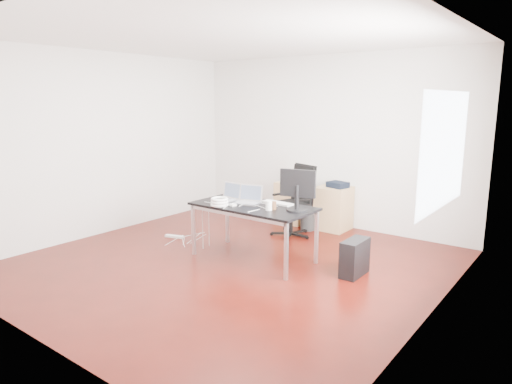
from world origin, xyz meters
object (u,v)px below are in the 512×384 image
Objects in this scene: filing_cabinet_left at (294,202)px; filing_cabinet_right at (333,208)px; pc_tower at (355,258)px; desk at (253,209)px; office_chair at (296,197)px.

filing_cabinet_left is 0.76m from filing_cabinet_right.
filing_cabinet_right is 1.56× the size of pc_tower.
filing_cabinet_left is at bearing 107.26° from desk.
filing_cabinet_left and filing_cabinet_right have the same top height.
desk reaches higher than filing_cabinet_right.
office_chair is 2.40× the size of pc_tower.
office_chair is 1.81m from pc_tower.
desk is at bearing -64.18° from office_chair.
desk is 1.95m from filing_cabinet_right.
office_chair reaches higher than filing_cabinet_left.
pc_tower is (1.92, -1.64, -0.13)m from filing_cabinet_left.
office_chair is 1.54× the size of filing_cabinet_left.
office_chair is 0.76m from filing_cabinet_right.
pc_tower is at bearing -40.65° from filing_cabinet_left.
office_chair is at bearing -115.46° from filing_cabinet_right.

